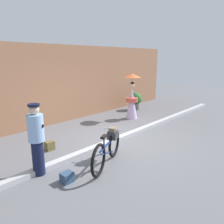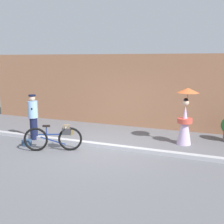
{
  "view_description": "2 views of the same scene",
  "coord_description": "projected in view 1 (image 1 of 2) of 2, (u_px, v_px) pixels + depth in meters",
  "views": [
    {
      "loc": [
        -4.76,
        -4.25,
        2.53
      ],
      "look_at": [
        0.22,
        0.4,
        0.83
      ],
      "focal_mm": 35.03,
      "sensor_mm": 36.0,
      "label": 1
    },
    {
      "loc": [
        3.33,
        -7.78,
        2.82
      ],
      "look_at": [
        0.22,
        0.23,
        1.14
      ],
      "focal_mm": 43.62,
      "sensor_mm": 36.0,
      "label": 2
    }
  ],
  "objects": [
    {
      "name": "backpack_on_pavement",
      "position": [
        50.0,
        146.0,
        6.12
      ],
      "size": [
        0.24,
        0.19,
        0.26
      ],
      "color": "brown",
      "rests_on": "ground_plane"
    },
    {
      "name": "sidewalk_curb",
      "position": [
        117.0,
        139.0,
        6.79
      ],
      "size": [
        14.0,
        0.2,
        0.12
      ],
      "primitive_type": "cube",
      "color": "#B2B2B7",
      "rests_on": "ground_plane"
    },
    {
      "name": "person_with_parasol",
      "position": [
        132.0,
        97.0,
        9.16
      ],
      "size": [
        0.72,
        0.72,
        1.9
      ],
      "color": "silver",
      "rests_on": "ground_plane"
    },
    {
      "name": "bicycle_near_officer",
      "position": [
        108.0,
        147.0,
        5.26
      ],
      "size": [
        1.68,
        0.8,
        0.83
      ],
      "color": "black",
      "rests_on": "ground_plane"
    },
    {
      "name": "potted_plant_by_door",
      "position": [
        136.0,
        100.0,
        10.84
      ],
      "size": [
        0.6,
        0.58,
        0.86
      ],
      "color": "#59595B",
      "rests_on": "ground_plane"
    },
    {
      "name": "person_officer",
      "position": [
        37.0,
        138.0,
        4.69
      ],
      "size": [
        0.34,
        0.35,
        1.6
      ],
      "color": "#141938",
      "rests_on": "ground_plane"
    },
    {
      "name": "backpack_spare",
      "position": [
        67.0,
        177.0,
        4.55
      ],
      "size": [
        0.24,
        0.21,
        0.21
      ],
      "color": "navy",
      "rests_on": "ground_plane"
    },
    {
      "name": "building_wall",
      "position": [
        56.0,
        84.0,
        8.56
      ],
      "size": [
        14.0,
        0.4,
        3.02
      ],
      "primitive_type": "cube",
      "color": "#9E6B4C",
      "rests_on": "ground_plane"
    },
    {
      "name": "ground_plane",
      "position": [
        117.0,
        141.0,
        6.8
      ],
      "size": [
        30.0,
        30.0,
        0.0
      ],
      "primitive_type": "plane",
      "color": "slate"
    }
  ]
}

